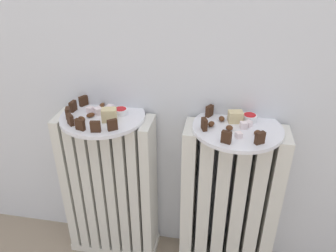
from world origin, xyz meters
The scene contains 34 objects.
radiator_left centered at (-0.23, 0.28, 0.30)m, with size 0.35×0.13×0.61m.
radiator_right centered at (0.23, 0.28, 0.30)m, with size 0.35×0.13×0.61m.
plate_left centered at (-0.23, 0.28, 0.62)m, with size 0.29×0.29×0.01m, color white.
plate_right centered at (0.23, 0.28, 0.62)m, with size 0.29×0.29×0.01m, color white.
dark_cake_slice_left_0 centered at (-0.32, 0.34, 0.64)m, with size 0.03×0.01×0.04m, color #382114.
dark_cake_slice_left_1 centered at (-0.34, 0.29, 0.64)m, with size 0.03×0.01×0.04m, color #382114.
dark_cake_slice_left_2 centered at (-0.33, 0.24, 0.64)m, with size 0.03×0.01×0.04m, color #382114.
dark_cake_slice_left_3 centered at (-0.30, 0.20, 0.64)m, with size 0.03×0.01×0.04m, color #382114.
dark_cake_slice_left_4 centered at (-0.26, 0.17, 0.64)m, with size 0.03×0.01×0.04m, color #382114.
dark_cake_slice_left_5 centered at (-0.21, 0.17, 0.64)m, with size 0.03×0.01×0.04m, color #382114.
dark_cake_slice_left_6 centered at (-0.16, 0.19, 0.64)m, with size 0.03×0.01×0.04m, color #382114.
marble_cake_slice_left_0 centered at (-0.19, 0.25, 0.64)m, with size 0.05×0.04×0.04m, color beige.
turkish_delight_left_0 centered at (-0.21, 0.32, 0.63)m, with size 0.02×0.02×0.02m, color white.
turkish_delight_left_1 centered at (-0.24, 0.29, 0.63)m, with size 0.02×0.02×0.02m, color white.
turkish_delight_left_2 centered at (-0.27, 0.29, 0.63)m, with size 0.02×0.02×0.02m, color white.
medjool_date_left_0 centered at (-0.25, 0.34, 0.63)m, with size 0.03×0.02×0.02m, color #4C2814.
medjool_date_left_1 centered at (-0.28, 0.23, 0.63)m, with size 0.03×0.02×0.02m, color #4C2814.
medjool_date_left_2 centered at (-0.26, 0.26, 0.63)m, with size 0.03×0.01×0.02m, color #4C2814.
medjool_date_left_3 centered at (-0.22, 0.21, 0.63)m, with size 0.03×0.02×0.02m, color #4C2814.
jam_bowl_left centered at (-0.17, 0.30, 0.63)m, with size 0.05×0.05×0.02m.
dark_cake_slice_right_0 centered at (0.13, 0.34, 0.64)m, with size 0.03×0.01×0.04m, color #382114.
dark_cake_slice_right_1 centered at (0.12, 0.24, 0.64)m, with size 0.03×0.01×0.04m, color #382114.
dark_cake_slice_right_2 centered at (0.19, 0.17, 0.64)m, with size 0.03×0.01×0.04m, color #382114.
dark_cake_slice_right_3 centered at (0.29, 0.19, 0.64)m, with size 0.03×0.01×0.04m, color #382114.
marble_cake_slice_right_0 centered at (0.22, 0.31, 0.64)m, with size 0.05×0.03×0.04m, color beige.
turkish_delight_right_0 centered at (0.26, 0.29, 0.63)m, with size 0.02×0.02×0.02m, color white.
turkish_delight_right_1 centered at (0.23, 0.21, 0.63)m, with size 0.02×0.02×0.02m, color white.
turkish_delight_right_2 centered at (0.24, 0.27, 0.63)m, with size 0.02×0.02×0.02m, color white.
medjool_date_right_0 centered at (0.17, 0.31, 0.63)m, with size 0.03×0.02×0.02m, color #4C2814.
medjool_date_right_1 centered at (0.28, 0.24, 0.63)m, with size 0.03×0.02×0.02m, color #4C2814.
medjool_date_right_2 centered at (0.14, 0.27, 0.63)m, with size 0.03×0.02×0.02m, color #4C2814.
medjool_date_right_3 centered at (0.20, 0.25, 0.63)m, with size 0.02×0.02×0.02m, color #4C2814.
jam_bowl_right centered at (0.26, 0.33, 0.64)m, with size 0.05×0.05×0.02m.
fork centered at (-0.20, 0.26, 0.62)m, with size 0.05×0.09×0.00m.
Camera 1 is at (0.17, -0.66, 1.13)m, focal length 35.25 mm.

